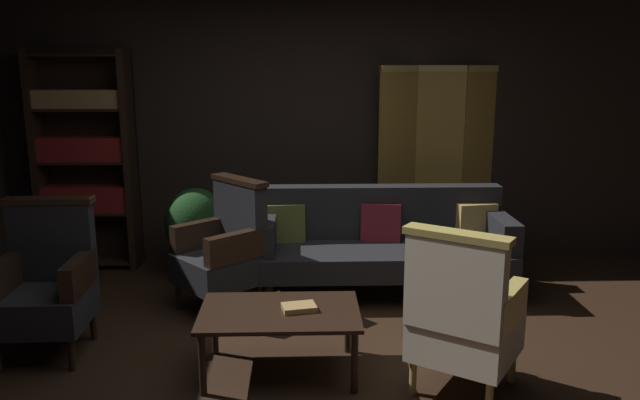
# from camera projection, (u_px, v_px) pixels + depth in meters

# --- Properties ---
(ground_plane) EXTENTS (10.00, 10.00, 0.00)m
(ground_plane) POSITION_uv_depth(u_px,v_px,m) (324.00, 372.00, 4.01)
(ground_plane) COLOR black
(back_wall) EXTENTS (7.20, 0.10, 2.80)m
(back_wall) POSITION_uv_depth(u_px,v_px,m) (315.00, 118.00, 6.09)
(back_wall) COLOR black
(back_wall) RESTS_ON ground_plane
(folding_screen) EXTENTS (1.26, 0.34, 1.90)m
(folding_screen) POSITION_uv_depth(u_px,v_px,m) (439.00, 161.00, 6.10)
(folding_screen) COLOR olive
(folding_screen) RESTS_ON ground_plane
(bookshelf) EXTENTS (0.90, 0.32, 2.05)m
(bookshelf) POSITION_uv_depth(u_px,v_px,m) (85.00, 158.00, 5.86)
(bookshelf) COLOR black
(bookshelf) RESTS_ON ground_plane
(velvet_couch) EXTENTS (2.12, 0.78, 0.88)m
(velvet_couch) POSITION_uv_depth(u_px,v_px,m) (382.00, 240.00, 5.35)
(velvet_couch) COLOR black
(velvet_couch) RESTS_ON ground_plane
(coffee_table) EXTENTS (1.00, 0.64, 0.42)m
(coffee_table) POSITION_uv_depth(u_px,v_px,m) (280.00, 317.00, 3.94)
(coffee_table) COLOR black
(coffee_table) RESTS_ON ground_plane
(armchair_gilt_accent) EXTENTS (0.80, 0.80, 1.04)m
(armchair_gilt_accent) POSITION_uv_depth(u_px,v_px,m) (463.00, 316.00, 3.66)
(armchair_gilt_accent) COLOR tan
(armchair_gilt_accent) RESTS_ON ground_plane
(armchair_wing_left) EXTENTS (0.60, 0.58, 1.04)m
(armchair_wing_left) POSITION_uv_depth(u_px,v_px,m) (46.00, 283.00, 4.21)
(armchair_wing_left) COLOR black
(armchair_wing_left) RESTS_ON ground_plane
(armchair_wing_right) EXTENTS (0.81, 0.82, 1.04)m
(armchair_wing_right) POSITION_uv_depth(u_px,v_px,m) (224.00, 249.00, 4.96)
(armchair_wing_right) COLOR black
(armchair_wing_right) RESTS_ON ground_plane
(potted_plant) EXTENTS (0.55, 0.55, 0.84)m
(potted_plant) POSITION_uv_depth(u_px,v_px,m) (196.00, 227.00, 5.62)
(potted_plant) COLOR brown
(potted_plant) RESTS_ON ground_plane
(book_tan_leather) EXTENTS (0.23, 0.18, 0.04)m
(book_tan_leather) POSITION_uv_depth(u_px,v_px,m) (299.00, 307.00, 3.93)
(book_tan_leather) COLOR #9E7A47
(book_tan_leather) RESTS_ON coffee_table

